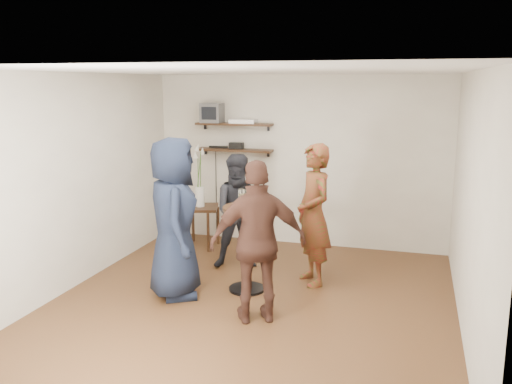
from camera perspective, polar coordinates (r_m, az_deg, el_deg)
room at (r=5.92m, az=-0.57°, el=-0.04°), size 4.58×5.08×2.68m
shelf_upper at (r=8.39m, az=-2.33°, el=7.15°), size 1.20×0.25×0.04m
shelf_lower at (r=8.43m, az=-2.30°, el=4.44°), size 1.20×0.25×0.04m
crt_monitor at (r=8.50m, az=-4.61°, el=8.31°), size 0.32×0.30×0.30m
dvd_deck at (r=8.34m, az=-1.34°, el=7.46°), size 0.40×0.24×0.06m
radio at (r=8.41m, az=-2.08°, el=4.89°), size 0.22×0.10×0.10m
power_strip at (r=8.57m, az=-3.98°, el=4.75°), size 0.30×0.05×0.03m
side_table at (r=8.30m, az=-5.90°, el=-2.21°), size 0.66×0.66×0.63m
vase_lilies at (r=8.21m, az=-5.97°, el=0.58°), size 0.19×0.20×0.97m
drinks_table at (r=6.48m, az=-0.98°, el=-4.76°), size 0.57×0.57×1.04m
wine_glass_fl at (r=6.34m, az=-1.55°, el=-0.30°), size 0.07×0.07×0.21m
wine_glass_fr at (r=6.30m, az=-0.51°, el=-0.48°), size 0.07×0.07×0.20m
wine_glass_bl at (r=6.42m, az=-1.15°, el=-0.29°), size 0.06×0.06×0.19m
wine_glass_br at (r=6.35m, az=-0.72°, el=-0.25°), size 0.07×0.07×0.22m
person_plaid at (r=6.71m, az=6.08°, el=-2.40°), size 0.71×0.77×1.76m
person_dark at (r=7.28m, az=-1.63°, el=-2.07°), size 0.93×0.84×1.55m
person_navy at (r=6.33m, az=-8.66°, el=-2.76°), size 0.95×1.09×1.88m
person_brown at (r=5.62m, az=0.25°, el=-5.32°), size 1.09×0.81×1.72m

